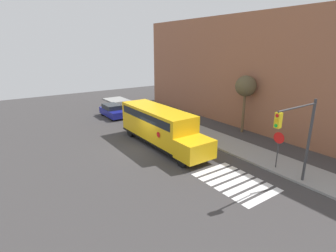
{
  "coord_description": "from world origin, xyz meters",
  "views": [
    {
      "loc": [
        17.58,
        -9.74,
        8.16
      ],
      "look_at": [
        0.37,
        2.17,
        1.71
      ],
      "focal_mm": 28.0,
      "sensor_mm": 36.0,
      "label": 1
    }
  ],
  "objects": [
    {
      "name": "traffic_light",
      "position": [
        10.35,
        4.22,
        3.53
      ],
      "size": [
        0.28,
        3.68,
        5.27
      ],
      "color": "#38383A",
      "rests_on": "ground"
    },
    {
      "name": "school_bus",
      "position": [
        -0.16,
        1.67,
        1.77
      ],
      "size": [
        10.11,
        2.57,
        3.11
      ],
      "color": "yellow",
      "rests_on": "ground"
    },
    {
      "name": "building_backdrop",
      "position": [
        0.0,
        13.0,
        5.56
      ],
      "size": [
        32.0,
        4.0,
        11.13
      ],
      "color": "#935B42",
      "rests_on": "ground"
    },
    {
      "name": "stop_sign",
      "position": [
        8.34,
        5.62,
        1.81
      ],
      "size": [
        0.77,
        0.1,
        2.69
      ],
      "color": "#38383A",
      "rests_on": "ground"
    },
    {
      "name": "crosswalk_stripes",
      "position": [
        7.97,
        2.0,
        0.0
      ],
      "size": [
        4.7,
        3.2,
        0.01
      ],
      "color": "white",
      "rests_on": "ground"
    },
    {
      "name": "ground_plane",
      "position": [
        0.0,
        0.0,
        0.0
      ],
      "size": [
        60.0,
        60.0,
        0.0
      ],
      "primitive_type": "plane",
      "color": "#3A3838"
    },
    {
      "name": "sidewalk_strip",
      "position": [
        0.0,
        6.5,
        0.07
      ],
      "size": [
        44.0,
        3.0,
        0.15
      ],
      "color": "gray",
      "rests_on": "ground"
    },
    {
      "name": "parked_car",
      "position": [
        -10.99,
        2.03,
        0.74
      ],
      "size": [
        4.21,
        1.79,
        1.48
      ],
      "color": "navy",
      "rests_on": "ground"
    },
    {
      "name": "tree_near_sidewalk",
      "position": [
        1.55,
        10.25,
        4.45
      ],
      "size": [
        1.96,
        1.96,
        5.51
      ],
      "color": "brown",
      "rests_on": "ground"
    }
  ]
}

